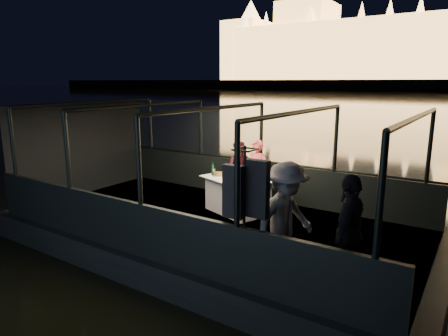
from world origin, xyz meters
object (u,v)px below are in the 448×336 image
Objects in this scene: passenger_dark at (349,230)px; wine_bottle at (213,169)px; person_woman_coral at (257,173)px; chair_port_right at (262,190)px; coat_stand at (244,219)px; person_man_maroon at (240,170)px; dining_table_central at (238,195)px; chair_port_left at (240,186)px; passenger_stripe at (285,221)px.

wine_bottle is (-3.58, 1.89, 0.06)m from passenger_dark.
person_woman_coral reaches higher than wine_bottle.
coat_stand is at bearing -87.73° from chair_port_right.
coat_stand is 1.37× the size of person_man_maroon.
chair_port_right is at bearing 52.05° from dining_table_central.
person_woman_coral is at bearing 55.98° from chair_port_left.
passenger_dark is (2.63, -2.43, 0.40)m from chair_port_right.
coat_stand is 6.58× the size of wine_bottle.
person_woman_coral is at bearing 84.88° from dining_table_central.
person_man_maroon is (-0.78, 0.35, 0.30)m from chair_port_right.
person_man_maroon is 3.86m from passenger_stripe.
passenger_dark is at bearing -64.15° from chair_port_right.
coat_stand is (1.66, -2.52, 0.51)m from dining_table_central.
wine_bottle is (-0.18, -0.89, 0.17)m from person_man_maroon.
dining_table_central is 0.81m from person_woman_coral.
chair_port_left is at bearing -126.51° from passenger_dark.
person_man_maroon is (-0.22, 0.35, 0.30)m from chair_port_left.
wine_bottle is at bearing -171.87° from chair_port_right.
person_man_maroon is at bearing 133.24° from chair_port_left.
person_woman_coral is at bearing 51.86° from passenger_stripe.
chair_port_right is at bearing -31.39° from person_man_maroon.
chair_port_right is 0.90m from person_man_maroon.
person_woman_coral is at bearing 116.15° from coat_stand.
passenger_stripe is (2.10, -2.12, 0.47)m from dining_table_central.
coat_stand reaches higher than dining_table_central.
chair_port_left is 3.54m from coat_stand.
passenger_dark is (3.19, -2.43, 0.40)m from chair_port_left.
person_man_maroon is (-0.42, 0.80, 0.36)m from dining_table_central.
person_man_maroon is 4.80× the size of wine_bottle.
chair_port_left is 2.92× the size of wine_bottle.
wine_bottle reaches higher than chair_port_left.
passenger_stripe is 1.05× the size of passenger_dark.
coat_stand is 3.92m from person_man_maroon.
passenger_stripe is at bearing -51.18° from person_woman_coral.
dining_table_central is 4.88× the size of wine_bottle.
person_man_maroon is 4.39m from passenger_dark.
person_woman_coral is 3.50m from passenger_stripe.
passenger_stripe is (1.75, -2.57, 0.40)m from chair_port_right.
wine_bottle is (-0.40, -0.54, 0.47)m from chair_port_left.
chair_port_left is at bearing 114.48° from dining_table_central.
passenger_dark is at bearing 22.31° from coat_stand.
coat_stand reaches higher than passenger_stripe.
chair_port_right is 3.14m from passenger_stripe.
chair_port_right is 3.60m from passenger_dark.
passenger_stripe is (2.31, -2.57, 0.40)m from chair_port_left.
wine_bottle is (-0.60, -0.09, 0.53)m from dining_table_central.
person_woman_coral is at bearing -131.97° from passenger_dark.
person_woman_coral is 0.49m from person_man_maroon.
dining_table_central is 1.67× the size of chair_port_left.
wine_bottle is (-0.95, -0.54, 0.47)m from chair_port_right.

